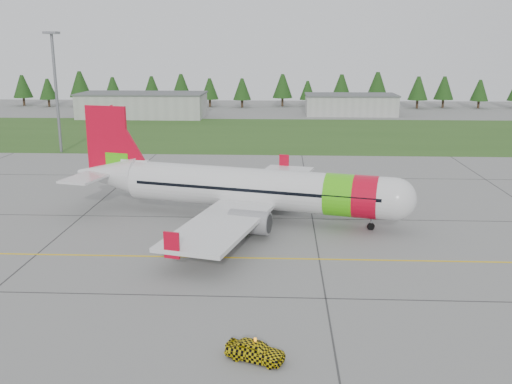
{
  "coord_description": "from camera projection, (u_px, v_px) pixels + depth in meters",
  "views": [
    {
      "loc": [
        6.71,
        -38.67,
        17.84
      ],
      "look_at": [
        4.1,
        16.56,
        3.78
      ],
      "focal_mm": 40.0,
      "sensor_mm": 36.0,
      "label": 1
    }
  ],
  "objects": [
    {
      "name": "grass_strip",
      "position": [
        251.0,
        133.0,
        121.52
      ],
      "size": [
        320.0,
        50.0,
        0.03
      ],
      "primitive_type": "cube",
      "color": "#30561E",
      "rests_on": "ground"
    },
    {
      "name": "treeline",
      "position": [
        261.0,
        91.0,
        174.5
      ],
      "size": [
        160.0,
        8.0,
        10.0
      ],
      "primitive_type": null,
      "color": "#1C3F14",
      "rests_on": "ground"
    },
    {
      "name": "floodlight_mast",
      "position": [
        57.0,
        95.0,
        97.28
      ],
      "size": [
        0.5,
        0.5,
        20.0
      ],
      "primitive_type": "cylinder",
      "color": "slate",
      "rests_on": "ground"
    },
    {
      "name": "hangar_west",
      "position": [
        143.0,
        106.0,
        149.26
      ],
      "size": [
        32.0,
        14.0,
        6.0
      ],
      "primitive_type": "cube",
      "color": "#A8A8A3",
      "rests_on": "ground"
    },
    {
      "name": "taxi_guideline",
      "position": [
        205.0,
        257.0,
        49.88
      ],
      "size": [
        120.0,
        0.25,
        0.02
      ],
      "primitive_type": "cube",
      "color": "gold",
      "rests_on": "ground"
    },
    {
      "name": "aircraft",
      "position": [
        249.0,
        188.0,
        60.34
      ],
      "size": [
        37.44,
        35.25,
        11.55
      ],
      "rotation": [
        0.0,
        0.0,
        -0.26
      ],
      "color": "silver",
      "rests_on": "ground"
    },
    {
      "name": "ground",
      "position": [
        190.0,
        296.0,
        42.14
      ],
      "size": [
        320.0,
        320.0,
        0.0
      ],
      "primitive_type": "plane",
      "color": "gray",
      "rests_on": "ground"
    },
    {
      "name": "hangar_east",
      "position": [
        350.0,
        105.0,
        154.59
      ],
      "size": [
        24.0,
        12.0,
        5.2
      ],
      "primitive_type": "cube",
      "color": "#A8A8A3",
      "rests_on": "ground"
    },
    {
      "name": "follow_me_car",
      "position": [
        255.0,
        332.0,
        33.08
      ],
      "size": [
        1.64,
        1.77,
        3.57
      ],
      "primitive_type": "imported",
      "rotation": [
        0.0,
        0.0,
        1.22
      ],
      "color": "yellow",
      "rests_on": "ground"
    }
  ]
}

